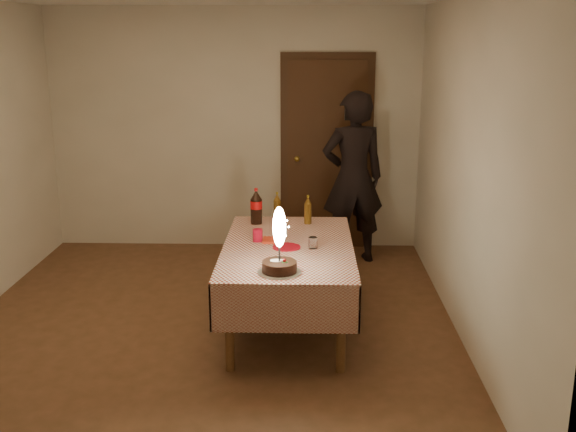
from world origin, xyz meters
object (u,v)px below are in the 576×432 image
Objects in this scene: amber_bottle_left at (277,207)px; photographer at (353,178)px; clear_cup at (313,243)px; dining_table at (288,257)px; red_cup at (258,235)px; red_plate at (287,247)px; cola_bottle at (256,207)px; birthday_cake at (279,254)px; amber_bottle_right at (308,210)px.

photographer reaches higher than amber_bottle_left.
clear_cup is at bearing -103.41° from photographer.
dining_table is 0.25m from clear_cup.
red_cup is 0.06× the size of photographer.
red_plate is 2.20× the size of red_cup.
amber_bottle_left is at bearing 99.01° from dining_table.
cola_bottle reaches higher than clear_cup.
birthday_cake is at bearing -74.30° from red_cup.
amber_bottle_right is at bearing 93.14° from clear_cup.
dining_table is 6.75× the size of amber_bottle_right.
red_plate is at bearing -101.61° from dining_table.
cola_bottle is 0.18× the size of photographer.
red_plate is 0.12× the size of photographer.
cola_bottle is at bearing -178.45° from amber_bottle_right.
amber_bottle_left is at bearing 157.45° from amber_bottle_right.
cola_bottle is at bearing 101.43° from birthday_cake.
clear_cup is 0.28× the size of cola_bottle.
dining_table is 0.97× the size of photographer.
cola_bottle is at bearing 125.07° from clear_cup.
amber_bottle_left is (0.18, 0.13, -0.03)m from cola_bottle.
photographer reaches higher than amber_bottle_right.
dining_table is at bearing 78.39° from red_plate.
red_cup reaches higher than red_plate.
birthday_cake is at bearing -113.26° from clear_cup.
amber_bottle_left reaches higher than clear_cup.
red_cup is at bearing 157.70° from dining_table.
clear_cup is (0.24, 0.55, -0.09)m from birthday_cake.
dining_table is at bearing -80.99° from amber_bottle_left.
clear_cup is at bearing 66.74° from birthday_cake.
red_plate is 0.86× the size of amber_bottle_left.
birthday_cake is 1.86× the size of amber_bottle_left.
red_plate is 0.69× the size of cola_bottle.
amber_bottle_left reaches higher than red_plate.
red_cup is 0.39× the size of amber_bottle_right.
red_cup is 1.82m from photographer.
birthday_cake is at bearing -105.86° from photographer.
clear_cup is at bearing -4.32° from red_plate.
dining_table is 0.11m from red_plate.
dining_table is 6.75× the size of amber_bottle_left.
amber_bottle_left is (-0.31, 0.82, 0.07)m from clear_cup.
photographer is (0.74, 0.94, 0.07)m from amber_bottle_left.
red_plate is 1.87m from photographer.
red_cup is at bearing 105.70° from birthday_cake.
photographer reaches higher than dining_table.
clear_cup reaches higher than dining_table.
photographer is (0.66, 2.32, 0.06)m from birthday_cake.
cola_bottle is 1.41m from photographer.
clear_cup is at bearing -20.26° from dining_table.
clear_cup is at bearing -54.93° from cola_bottle.
birthday_cake is at bearing -78.57° from cola_bottle.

